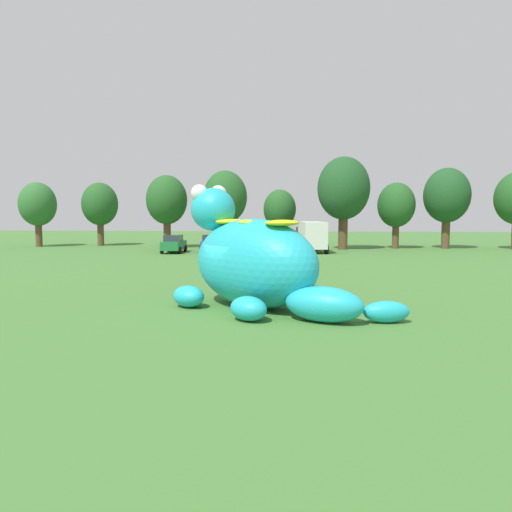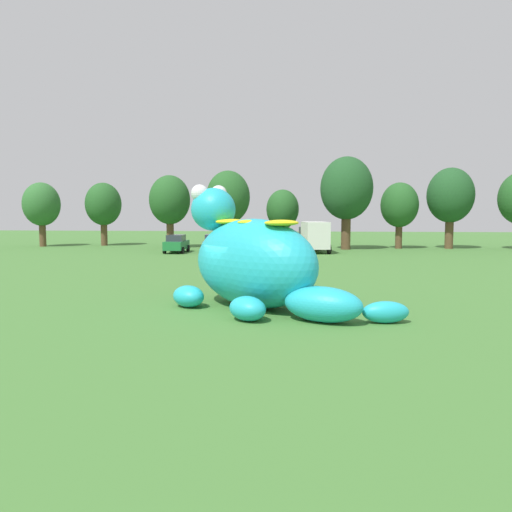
{
  "view_description": "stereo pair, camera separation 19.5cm",
  "coord_description": "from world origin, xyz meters",
  "px_view_note": "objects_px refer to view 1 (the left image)",
  "views": [
    {
      "loc": [
        2.56,
        -19.37,
        3.81
      ],
      "look_at": [
        0.87,
        0.92,
        1.99
      ],
      "focal_mm": 33.95,
      "sensor_mm": 36.0,
      "label": 1
    },
    {
      "loc": [
        2.76,
        -19.35,
        3.81
      ],
      "look_at": [
        0.87,
        0.92,
        1.99
      ],
      "focal_mm": 33.95,
      "sensor_mm": 36.0,
      "label": 2
    }
  ],
  "objects_px": {
    "car_blue": "(211,243)",
    "car_yellow": "(246,244)",
    "giant_inflatable_creature": "(254,262)",
    "car_green": "(174,244)",
    "box_truck": "(311,236)",
    "spectator_mid_field": "(245,264)",
    "spectator_near_inflatable": "(282,251)"
  },
  "relations": [
    {
      "from": "car_green",
      "to": "car_yellow",
      "type": "xyz_separation_m",
      "value": [
        6.89,
        0.88,
        0.0
      ]
    },
    {
      "from": "giant_inflatable_creature",
      "to": "box_truck",
      "type": "relative_size",
      "value": 1.4
    },
    {
      "from": "giant_inflatable_creature",
      "to": "car_green",
      "type": "relative_size",
      "value": 2.23
    },
    {
      "from": "car_blue",
      "to": "car_yellow",
      "type": "distance_m",
      "value": 3.48
    },
    {
      "from": "car_green",
      "to": "spectator_near_inflatable",
      "type": "relative_size",
      "value": 2.43
    },
    {
      "from": "spectator_near_inflatable",
      "to": "car_green",
      "type": "bearing_deg",
      "value": 142.72
    },
    {
      "from": "spectator_near_inflatable",
      "to": "car_blue",
      "type": "bearing_deg",
      "value": 128.18
    },
    {
      "from": "car_yellow",
      "to": "box_truck",
      "type": "bearing_deg",
      "value": 9.37
    },
    {
      "from": "car_yellow",
      "to": "spectator_near_inflatable",
      "type": "distance_m",
      "value": 9.73
    },
    {
      "from": "giant_inflatable_creature",
      "to": "car_green",
      "type": "bearing_deg",
      "value": 111.05
    },
    {
      "from": "car_blue",
      "to": "box_truck",
      "type": "bearing_deg",
      "value": 4.9
    },
    {
      "from": "car_yellow",
      "to": "box_truck",
      "type": "height_order",
      "value": "box_truck"
    },
    {
      "from": "car_green",
      "to": "box_truck",
      "type": "distance_m",
      "value": 13.28
    },
    {
      "from": "car_green",
      "to": "box_truck",
      "type": "bearing_deg",
      "value": 8.3
    },
    {
      "from": "car_green",
      "to": "spectator_near_inflatable",
      "type": "distance_m",
      "value": 13.37
    },
    {
      "from": "car_green",
      "to": "car_yellow",
      "type": "distance_m",
      "value": 6.95
    },
    {
      "from": "car_yellow",
      "to": "car_green",
      "type": "bearing_deg",
      "value": -172.68
    },
    {
      "from": "box_truck",
      "to": "spectator_mid_field",
      "type": "height_order",
      "value": "box_truck"
    },
    {
      "from": "giant_inflatable_creature",
      "to": "car_yellow",
      "type": "height_order",
      "value": "giant_inflatable_creature"
    },
    {
      "from": "giant_inflatable_creature",
      "to": "spectator_mid_field",
      "type": "height_order",
      "value": "giant_inflatable_creature"
    },
    {
      "from": "car_blue",
      "to": "spectator_near_inflatable",
      "type": "relative_size",
      "value": 2.48
    },
    {
      "from": "car_green",
      "to": "box_truck",
      "type": "relative_size",
      "value": 0.63
    },
    {
      "from": "car_yellow",
      "to": "box_truck",
      "type": "xyz_separation_m",
      "value": [
        6.23,
        1.03,
        0.74
      ]
    },
    {
      "from": "car_blue",
      "to": "car_yellow",
      "type": "bearing_deg",
      "value": -3.26
    },
    {
      "from": "car_yellow",
      "to": "box_truck",
      "type": "relative_size",
      "value": 0.66
    },
    {
      "from": "car_yellow",
      "to": "spectator_near_inflatable",
      "type": "bearing_deg",
      "value": -67.36
    },
    {
      "from": "car_green",
      "to": "car_blue",
      "type": "height_order",
      "value": "same"
    },
    {
      "from": "giant_inflatable_creature",
      "to": "car_blue",
      "type": "xyz_separation_m",
      "value": [
        -6.6,
        27.11,
        -0.98
      ]
    },
    {
      "from": "car_yellow",
      "to": "spectator_mid_field",
      "type": "bearing_deg",
      "value": -84.23
    },
    {
      "from": "giant_inflatable_creature",
      "to": "box_truck",
      "type": "height_order",
      "value": "giant_inflatable_creature"
    },
    {
      "from": "car_green",
      "to": "giant_inflatable_creature",
      "type": "bearing_deg",
      "value": -68.95
    },
    {
      "from": "spectator_mid_field",
      "to": "giant_inflatable_creature",
      "type": "bearing_deg",
      "value": -81.44
    }
  ]
}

